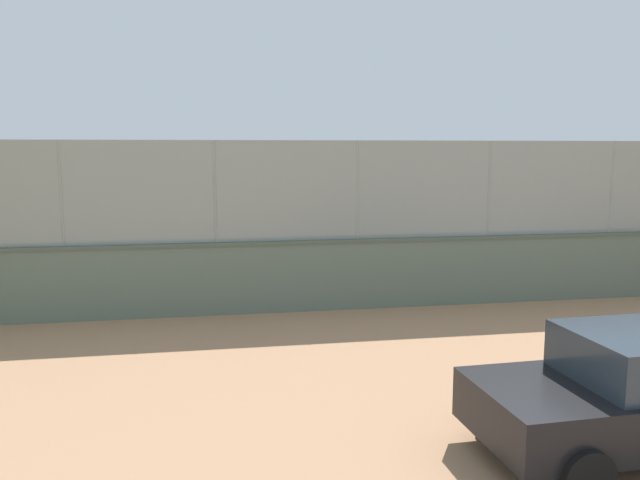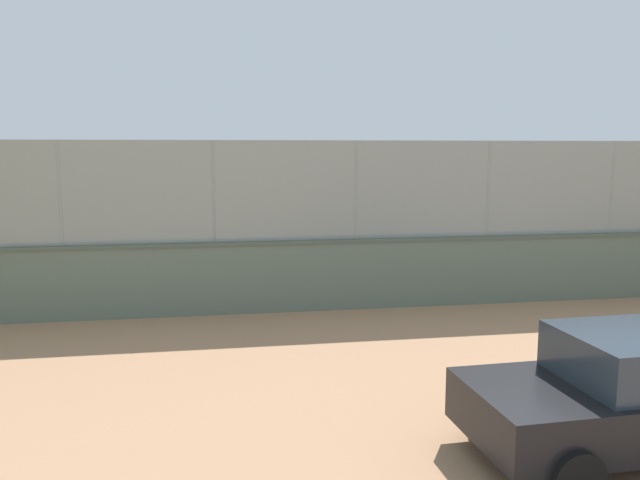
# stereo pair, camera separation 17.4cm
# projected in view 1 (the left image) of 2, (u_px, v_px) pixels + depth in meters

# --- Properties ---
(ground_plane) EXTENTS (260.00, 260.00, 0.00)m
(ground_plane) POSITION_uv_depth(u_px,v_px,m) (245.00, 244.00, 25.54)
(ground_plane) COLOR tan
(perimeter_wall) EXTENTS (26.79, 1.43, 1.68)m
(perimeter_wall) POSITION_uv_depth(u_px,v_px,m) (356.00, 273.00, 15.12)
(perimeter_wall) COLOR slate
(perimeter_wall) RESTS_ON ground_plane
(fence_panel_on_wall) EXTENTS (26.31, 1.10, 2.29)m
(fence_panel_on_wall) POSITION_uv_depth(u_px,v_px,m) (357.00, 190.00, 14.84)
(fence_panel_on_wall) COLOR gray
(fence_panel_on_wall) RESTS_ON perimeter_wall
(player_baseline_waiting) EXTENTS (1.24, 0.72, 1.64)m
(player_baseline_waiting) POSITION_uv_depth(u_px,v_px,m) (235.00, 243.00, 19.04)
(player_baseline_waiting) COLOR navy
(player_baseline_waiting) RESTS_ON ground_plane
(player_at_service_line) EXTENTS (1.17, 0.74, 1.65)m
(player_at_service_line) POSITION_uv_depth(u_px,v_px,m) (290.00, 249.00, 17.96)
(player_at_service_line) COLOR #B2B2B2
(player_at_service_line) RESTS_ON ground_plane
(player_foreground_swinging) EXTENTS (1.20, 0.74, 1.68)m
(player_foreground_swinging) POSITION_uv_depth(u_px,v_px,m) (372.00, 221.00, 24.60)
(player_foreground_swinging) COLOR #591919
(player_foreground_swinging) RESTS_ON ground_plane
(sports_ball) EXTENTS (0.16, 0.16, 0.16)m
(sports_ball) POSITION_uv_depth(u_px,v_px,m) (191.00, 281.00, 17.99)
(sports_ball) COLOR orange
(sports_ball) RESTS_ON ground_plane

